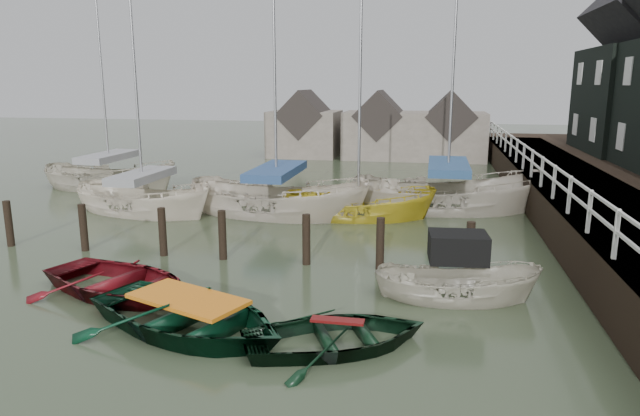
% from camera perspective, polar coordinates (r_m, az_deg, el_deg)
% --- Properties ---
extents(ground, '(120.00, 120.00, 0.00)m').
position_cam_1_polar(ground, '(13.28, -9.35, -9.20)').
color(ground, '#333D26').
rests_on(ground, ground).
extents(pier, '(3.04, 32.00, 2.70)m').
position_cam_1_polar(pier, '(22.49, 23.89, 0.74)').
color(pier, black).
rests_on(pier, ground).
extents(mooring_pilings, '(13.72, 0.22, 1.80)m').
position_cam_1_polar(mooring_pilings, '(16.16, -9.42, -3.38)').
color(mooring_pilings, black).
rests_on(mooring_pilings, ground).
extents(far_sheds, '(14.00, 4.08, 4.39)m').
position_cam_1_polar(far_sheds, '(37.82, 5.72, 7.83)').
color(far_sheds, '#665B51').
rests_on(far_sheds, ground).
extents(rowboat_red, '(5.05, 4.32, 0.88)m').
position_cam_1_polar(rowboat_red, '(14.29, -19.20, -8.16)').
color(rowboat_red, '#590C13').
rests_on(rowboat_red, ground).
extents(rowboat_green, '(5.44, 4.71, 0.94)m').
position_cam_1_polar(rowboat_green, '(11.92, -12.92, -11.96)').
color(rowboat_green, black).
rests_on(rowboat_green, ground).
extents(rowboat_dkgreen, '(4.27, 3.79, 0.73)m').
position_cam_1_polar(rowboat_dkgreen, '(11.03, 1.74, -13.71)').
color(rowboat_dkgreen, black).
rests_on(rowboat_dkgreen, ground).
extents(motorboat, '(3.83, 1.70, 2.23)m').
position_cam_1_polar(motorboat, '(13.56, 13.43, -8.37)').
color(motorboat, '#B8B29D').
rests_on(motorboat, ground).
extents(sailboat_a, '(6.52, 3.72, 11.94)m').
position_cam_1_polar(sailboat_a, '(22.71, -17.16, -0.30)').
color(sailboat_a, beige).
rests_on(sailboat_a, ground).
extents(sailboat_b, '(7.56, 3.78, 11.40)m').
position_cam_1_polar(sailboat_b, '(21.48, -4.32, -0.51)').
color(sailboat_b, beige).
rests_on(sailboat_b, ground).
extents(sailboat_c, '(5.81, 2.69, 9.54)m').
position_cam_1_polar(sailboat_c, '(20.99, 3.83, -0.94)').
color(sailboat_c, gold).
rests_on(sailboat_c, ground).
extents(sailboat_d, '(7.74, 3.54, 13.13)m').
position_cam_1_polar(sailboat_d, '(22.71, 12.53, -0.06)').
color(sailboat_d, '#BCB2A0').
rests_on(sailboat_d, ground).
extents(sailboat_e, '(6.56, 2.53, 11.01)m').
position_cam_1_polar(sailboat_e, '(28.41, -20.18, 1.95)').
color(sailboat_e, '#BBB3A0').
rests_on(sailboat_e, ground).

